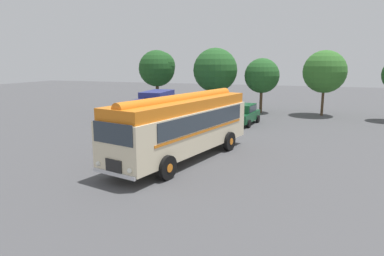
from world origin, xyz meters
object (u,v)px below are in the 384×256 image
Objects in this scene: car_near_left at (180,111)px; box_van at (154,104)px; car_mid_left at (212,112)px; vintage_bus at (183,124)px; car_mid_right at (244,114)px.

box_van reaches higher than car_near_left.
car_near_left is 2.87m from car_mid_left.
car_mid_right is (1.13, 11.26, -1.05)m from vintage_bus.
car_near_left is (-4.53, 11.31, -1.05)m from vintage_bus.
vintage_bus is 12.92m from box_van.
car_mid_right is 0.75× the size of box_van.
box_van reaches higher than car_mid_right.
vintage_bus reaches higher than car_near_left.
car_near_left is 1.03× the size of car_mid_left.
car_near_left is at bearing 8.74° from box_van.
car_mid_left is (-1.69, 11.69, -1.05)m from vintage_bus.
box_van is (-7.96, -0.30, 0.52)m from car_mid_right.
box_van is at bearing -171.87° from car_mid_left.
car_mid_left is (2.84, 0.38, 0.00)m from car_near_left.
vintage_bus is at bearing -58.06° from box_van.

